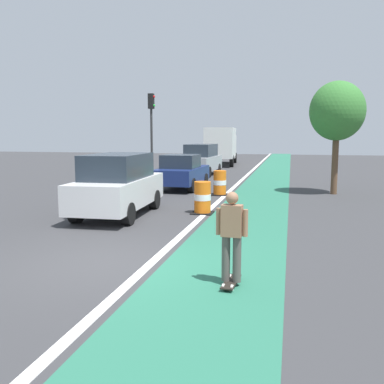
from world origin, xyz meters
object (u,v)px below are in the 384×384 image
Objects in this scene: parked_suv_nearest at (118,184)px; traffic_barrel_mid at (220,183)px; traffic_light_corner at (151,121)px; pedestrian_crossing at (100,174)px; parked_sedan_second at (182,172)px; parked_suv_third at (201,159)px; skateboarder_on_lane at (232,236)px; street_tree_sidewalk at (337,112)px; delivery_truck_down_block at (222,144)px; traffic_barrel_front at (202,198)px.

parked_suv_nearest is 4.28× the size of traffic_barrel_mid.
pedestrian_crossing is (-0.32, -6.56, -2.64)m from traffic_light_corner.
parked_sedan_second is 3.81× the size of traffic_barrel_mid.
parked_suv_third is 2.91× the size of pedestrian_crossing.
parked_sedan_second is 2.58× the size of pedestrian_crossing.
parked_sedan_second is 0.81× the size of traffic_light_corner.
parked_suv_nearest is at bearing -59.09° from pedestrian_crossing.
street_tree_sidewalk is (2.90, 12.63, 2.76)m from skateboarder_on_lane.
traffic_light_corner is (-2.33, -12.20, 1.65)m from delivery_truck_down_block.
parked_suv_nearest reaches higher than pedestrian_crossing.
traffic_light_corner reaches higher than pedestrian_crossing.
skateboarder_on_lane is at bearing -74.00° from traffic_barrel_front.
parked_sedan_second is 7.68m from street_tree_sidewalk.
skateboarder_on_lane is at bearing -76.57° from parked_suv_third.
parked_suv_third is at bearing 103.43° from skateboarder_on_lane.
traffic_light_corner is at bearing 87.23° from pedestrian_crossing.
pedestrian_crossing is (-2.83, -9.23, -0.17)m from parked_suv_third.
parked_sedan_second is at bearing 178.64° from street_tree_sidewalk.
parked_suv_third is 9.66m from pedestrian_crossing.
traffic_barrel_front is at bearing -82.38° from delivery_truck_down_block.
delivery_truck_down_block reaches higher than parked_suv_third.
parked_sedan_second is 2.75m from traffic_barrel_mid.
parked_suv_nearest reaches higher than traffic_barrel_mid.
parked_suv_third is 9.32m from traffic_barrel_mid.
delivery_truck_down_block is at bearing 92.53° from parked_sedan_second.
traffic_barrel_front is at bearing -69.27° from parked_sedan_second.
parked_suv_nearest is at bearing 128.60° from skateboarder_on_lane.
skateboarder_on_lane is 1.05× the size of pedestrian_crossing.
pedestrian_crossing is at bearing -176.64° from traffic_barrel_mid.
parked_suv_nearest is 2.86m from traffic_barrel_front.
parked_suv_third is 9.56m from delivery_truck_down_block.
traffic_barrel_front is at bearing -128.88° from street_tree_sidewalk.
parked_sedan_second is 7.27m from parked_suv_third.
skateboarder_on_lane is 20.61m from parked_suv_third.
traffic_light_corner reaches higher than parked_suv_third.
skateboarder_on_lane is at bearing -51.40° from parked_suv_nearest.
skateboarder_on_lane is at bearing -80.45° from delivery_truck_down_block.
parked_suv_third is 13.70m from traffic_barrel_front.
parked_suv_nearest is at bearing -92.66° from parked_sedan_second.
parked_suv_nearest is (-4.56, 5.72, 0.12)m from skateboarder_on_lane.
delivery_truck_down_block is (-0.74, 16.78, 1.01)m from parked_sedan_second.
parked_suv_nearest reaches higher than skateboarder_on_lane.
delivery_truck_down_block reaches higher than skateboarder_on_lane.
skateboarder_on_lane is 13.48m from parked_sedan_second.
traffic_barrel_front is (2.88, -13.38, -0.50)m from parked_suv_third.
parked_suv_third is at bearing 72.94° from pedestrian_crossing.
parked_sedan_second is 6.13m from traffic_light_corner.
pedestrian_crossing is at bearing 125.15° from skateboarder_on_lane.
skateboarder_on_lane is 1.55× the size of traffic_barrel_front.
skateboarder_on_lane is at bearing -79.52° from traffic_barrel_mid.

